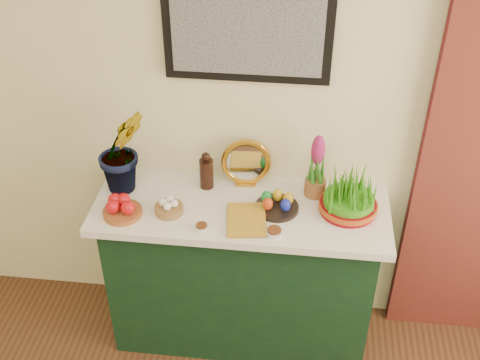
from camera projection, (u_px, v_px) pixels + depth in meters
The scene contains 13 objects.
sideboard at pixel (241, 275), 3.12m from camera, with size 1.30×0.45×0.85m, color black.
tablecloth at pixel (241, 208), 2.86m from camera, with size 1.40×0.55×0.04m, color white.
hyacinth_green at pixel (121, 138), 2.79m from camera, with size 0.29×0.24×0.57m, color #307420.
apple_bowl at pixel (122, 208), 2.77m from camera, with size 0.21×0.21×0.09m.
garlic_basket at pixel (169, 207), 2.79m from camera, with size 0.15×0.15×0.07m.
vinegar_cruet at pixel (206, 172), 2.92m from camera, with size 0.07×0.07×0.20m.
mirror at pixel (246, 163), 2.92m from camera, with size 0.25×0.08×0.25m.
book at pixel (227, 219), 2.74m from camera, with size 0.16×0.23×0.03m, color #B98821.
spice_dish_left at pixel (202, 227), 2.70m from camera, with size 0.06×0.06×0.03m.
spice_dish_right at pixel (274, 232), 2.67m from camera, with size 0.08×0.08×0.03m.
egg_plate at pixel (277, 204), 2.81m from camera, with size 0.25×0.25×0.08m.
hyacinth_pink at pixel (316, 169), 2.83m from camera, with size 0.10×0.10×0.33m.
wheatgrass_sabzeh at pixel (349, 194), 2.76m from camera, with size 0.27×0.27×0.22m.
Camera 1 is at (0.24, -0.22, 2.66)m, focal length 45.00 mm.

